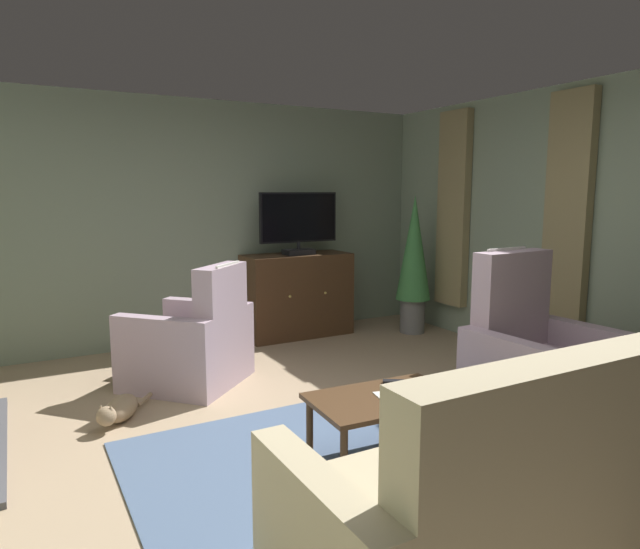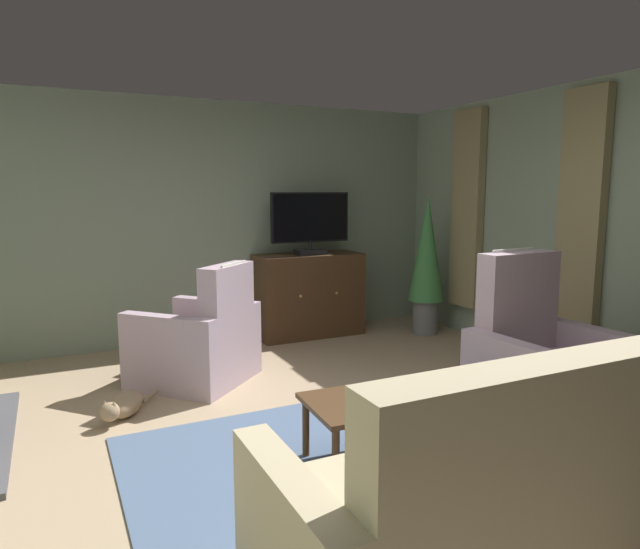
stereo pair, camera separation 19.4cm
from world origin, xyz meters
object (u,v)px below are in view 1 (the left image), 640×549
(television, at_px, (299,222))
(tv_remote, at_px, (396,382))
(cat, at_px, (120,409))
(tv_cabinet, at_px, (297,297))
(potted_plant_leafy_by_curtain, at_px, (414,257))
(folded_newspaper, at_px, (402,396))
(armchair_angled_to_table, at_px, (192,345))
(coffee_table, at_px, (384,404))
(armchair_in_far_corner, at_px, (539,367))
(sofa_floral, at_px, (524,494))

(television, distance_m, tv_remote, 2.99)
(tv_remote, distance_m, cat, 1.99)
(tv_cabinet, bearing_deg, potted_plant_leafy_by_curtain, -23.44)
(television, xyz_separation_m, folded_newspaper, (-0.80, -2.97, -0.89))
(television, xyz_separation_m, armchair_angled_to_table, (-1.52, -0.98, -0.97))
(coffee_table, distance_m, armchair_in_far_corner, 1.42)
(tv_cabinet, bearing_deg, folded_newspaper, -104.78)
(armchair_in_far_corner, relative_size, cat, 2.31)
(coffee_table, relative_size, tv_remote, 5.42)
(tv_cabinet, bearing_deg, tv_remote, -103.82)
(folded_newspaper, bearing_deg, sofa_floral, -86.06)
(sofa_floral, relative_size, armchair_angled_to_table, 1.71)
(television, bearing_deg, sofa_floral, -103.10)
(tv_cabinet, height_order, armchair_in_far_corner, armchair_in_far_corner)
(television, xyz_separation_m, coffee_table, (-0.89, -2.91, -0.95))
(television, xyz_separation_m, sofa_floral, (-0.94, -4.02, -0.96))
(folded_newspaper, bearing_deg, cat, 146.10)
(potted_plant_leafy_by_curtain, distance_m, cat, 3.70)
(armchair_in_far_corner, bearing_deg, television, 100.33)
(potted_plant_leafy_by_curtain, bearing_deg, coffee_table, -131.28)
(folded_newspaper, distance_m, sofa_floral, 1.06)
(tv_cabinet, bearing_deg, cat, -144.40)
(tv_cabinet, relative_size, coffee_table, 1.32)
(tv_cabinet, relative_size, television, 1.31)
(armchair_in_far_corner, height_order, potted_plant_leafy_by_curtain, potted_plant_leafy_by_curtain)
(cat, bearing_deg, tv_remote, -38.98)
(coffee_table, height_order, armchair_angled_to_table, armchair_angled_to_table)
(cat, bearing_deg, armchair_in_far_corner, -26.13)
(television, relative_size, tv_remote, 5.46)
(tv_cabinet, height_order, sofa_floral, sofa_floral)
(tv_remote, bearing_deg, folded_newspaper, -84.41)
(coffee_table, distance_m, cat, 1.93)
(coffee_table, height_order, armchair_in_far_corner, armchair_in_far_corner)
(potted_plant_leafy_by_curtain, bearing_deg, armchair_angled_to_table, -169.91)
(sofa_floral, xyz_separation_m, armchair_in_far_corner, (1.46, 1.14, 0.02))
(potted_plant_leafy_by_curtain, height_order, cat, potted_plant_leafy_by_curtain)
(television, xyz_separation_m, tv_remote, (-0.69, -2.77, -0.89))
(coffee_table, distance_m, tv_remote, 0.25)
(television, distance_m, folded_newspaper, 3.20)
(coffee_table, bearing_deg, cat, 133.84)
(tv_cabinet, xyz_separation_m, armchair_angled_to_table, (-1.52, -1.03, -0.11))
(sofa_floral, xyz_separation_m, potted_plant_leafy_by_curtain, (2.18, 3.53, 0.54))
(tv_cabinet, xyz_separation_m, armchair_in_far_corner, (0.52, -2.93, -0.08))
(tv_remote, distance_m, sofa_floral, 1.28)
(potted_plant_leafy_by_curtain, bearing_deg, cat, -163.12)
(tv_cabinet, distance_m, cat, 2.75)
(television, height_order, tv_remote, television)
(cat, bearing_deg, sofa_floral, -62.74)
(television, height_order, sofa_floral, television)
(television, height_order, armchair_angled_to_table, television)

